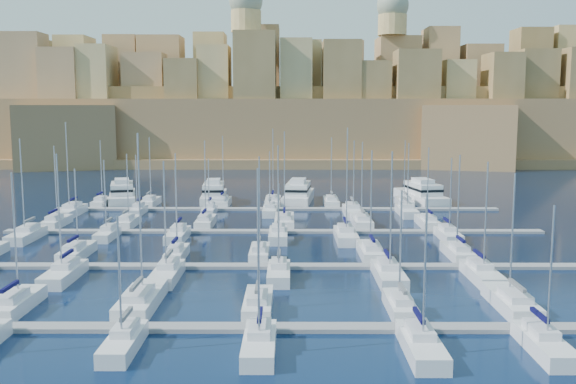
{
  "coord_description": "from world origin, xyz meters",
  "views": [
    {
      "loc": [
        2.53,
        -88.47,
        19.61
      ],
      "look_at": [
        2.25,
        6.0,
        6.96
      ],
      "focal_mm": 40.0,
      "sensor_mm": 36.0,
      "label": 1
    }
  ],
  "objects_px": {
    "motor_yacht_a": "(122,194)",
    "motor_yacht_b": "(214,195)",
    "motor_yacht_d": "(422,194)",
    "sailboat_2": "(141,300)",
    "sailboat_4": "(400,305)",
    "motor_yacht_c": "(298,194)"
  },
  "relations": [
    {
      "from": "sailboat_2",
      "to": "sailboat_4",
      "type": "relative_size",
      "value": 1.44
    },
    {
      "from": "motor_yacht_c",
      "to": "motor_yacht_d",
      "type": "height_order",
      "value": "same"
    },
    {
      "from": "sailboat_2",
      "to": "motor_yacht_b",
      "type": "bearing_deg",
      "value": 90.8
    },
    {
      "from": "motor_yacht_b",
      "to": "motor_yacht_d",
      "type": "height_order",
      "value": "same"
    },
    {
      "from": "sailboat_4",
      "to": "motor_yacht_a",
      "type": "xyz_separation_m",
      "value": [
        -44.97,
        70.76,
        1.01
      ]
    },
    {
      "from": "sailboat_4",
      "to": "motor_yacht_b",
      "type": "bearing_deg",
      "value": 110.39
    },
    {
      "from": "motor_yacht_a",
      "to": "sailboat_2",
      "type": "bearing_deg",
      "value": -74.05
    },
    {
      "from": "sailboat_2",
      "to": "sailboat_4",
      "type": "distance_m",
      "value": 25.19
    },
    {
      "from": "motor_yacht_a",
      "to": "motor_yacht_d",
      "type": "relative_size",
      "value": 0.94
    },
    {
      "from": "sailboat_2",
      "to": "motor_yacht_a",
      "type": "xyz_separation_m",
      "value": [
        -19.82,
        69.36,
        0.94
      ]
    },
    {
      "from": "motor_yacht_a",
      "to": "motor_yacht_c",
      "type": "distance_m",
      "value": 36.14
    },
    {
      "from": "sailboat_2",
      "to": "motor_yacht_a",
      "type": "relative_size",
      "value": 0.98
    },
    {
      "from": "sailboat_4",
      "to": "motor_yacht_a",
      "type": "relative_size",
      "value": 0.68
    },
    {
      "from": "motor_yacht_a",
      "to": "motor_yacht_b",
      "type": "distance_m",
      "value": 18.86
    },
    {
      "from": "motor_yacht_c",
      "to": "motor_yacht_b",
      "type": "bearing_deg",
      "value": -177.61
    },
    {
      "from": "sailboat_2",
      "to": "motor_yacht_d",
      "type": "bearing_deg",
      "value": 59.19
    },
    {
      "from": "motor_yacht_b",
      "to": "motor_yacht_d",
      "type": "xyz_separation_m",
      "value": [
        42.67,
        1.1,
        0.0
      ]
    },
    {
      "from": "sailboat_4",
      "to": "motor_yacht_a",
      "type": "bearing_deg",
      "value": 122.44
    },
    {
      "from": "sailboat_4",
      "to": "motor_yacht_b",
      "type": "height_order",
      "value": "sailboat_4"
    },
    {
      "from": "motor_yacht_a",
      "to": "motor_yacht_c",
      "type": "xyz_separation_m",
      "value": [
        36.14,
        0.2,
        0.0
      ]
    },
    {
      "from": "motor_yacht_a",
      "to": "motor_yacht_b",
      "type": "xyz_separation_m",
      "value": [
        18.86,
        -0.52,
        -0.0
      ]
    },
    {
      "from": "sailboat_4",
      "to": "sailboat_2",
      "type": "bearing_deg",
      "value": 176.82
    }
  ]
}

